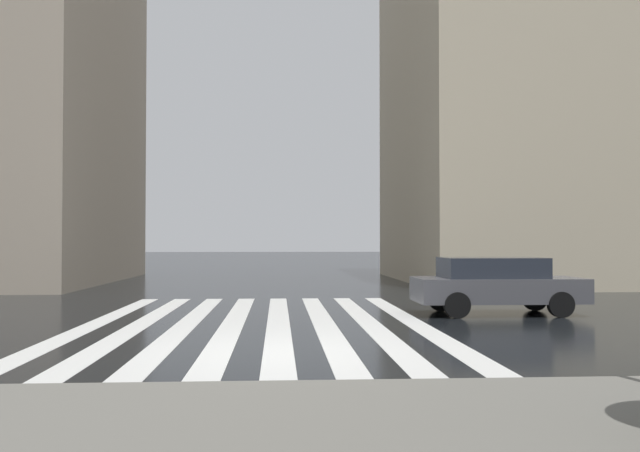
# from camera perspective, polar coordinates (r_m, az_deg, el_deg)

# --- Properties ---
(ground_plane) EXTENTS (220.00, 220.00, 0.00)m
(ground_plane) POSITION_cam_1_polar(r_m,az_deg,el_deg) (11.34, -3.55, -10.47)
(ground_plane) COLOR black
(zebra_crossing) EXTENTS (13.00, 7.50, 0.01)m
(zebra_crossing) POSITION_cam_1_polar(r_m,az_deg,el_deg) (15.31, -5.38, -8.06)
(zebra_crossing) COLOR silver
(zebra_crossing) RESTS_ON ground_plane
(car_dark_grey) EXTENTS (1.85, 4.10, 1.41)m
(car_dark_grey) POSITION_cam_1_polar(r_m,az_deg,el_deg) (17.58, 14.47, -4.69)
(car_dark_grey) COLOR #4C4C51
(car_dark_grey) RESTS_ON ground_plane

